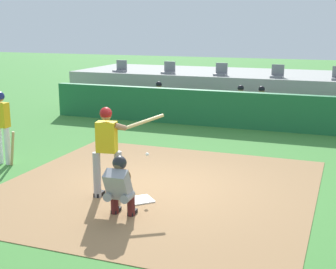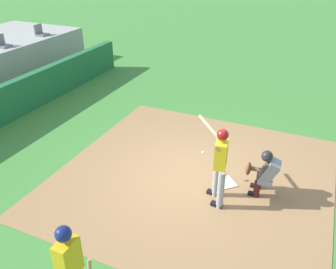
{
  "view_description": "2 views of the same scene",
  "coord_description": "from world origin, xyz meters",
  "px_view_note": "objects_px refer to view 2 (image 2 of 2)",
  "views": [
    {
      "loc": [
        3.59,
        -8.78,
        3.34
      ],
      "look_at": [
        0.0,
        0.7,
        1.0
      ],
      "focal_mm": 51.1,
      "sensor_mm": 36.0,
      "label": 1
    },
    {
      "loc": [
        -6.67,
        -2.3,
        5.03
      ],
      "look_at": [
        0.0,
        0.7,
        1.0
      ],
      "focal_mm": 37.24,
      "sensor_mm": 36.0,
      "label": 2
    }
  ],
  "objects_px": {
    "home_plate": "(225,183)",
    "catcher_crouched": "(264,171)",
    "stadium_seat_5": "(41,32)",
    "on_deck_batter": "(70,267)",
    "batter_at_plate": "(220,161)",
    "stadium_seat_4": "(2,44)"
  },
  "relations": [
    {
      "from": "home_plate",
      "to": "batter_at_plate",
      "type": "bearing_deg",
      "value": 179.06
    },
    {
      "from": "batter_at_plate",
      "to": "on_deck_batter",
      "type": "distance_m",
      "value": 3.65
    },
    {
      "from": "catcher_crouched",
      "to": "stadium_seat_4",
      "type": "relative_size",
      "value": 3.71
    },
    {
      "from": "home_plate",
      "to": "stadium_seat_5",
      "type": "xyz_separation_m",
      "value": [
        5.42,
        10.18,
        1.51
      ]
    },
    {
      "from": "catcher_crouched",
      "to": "stadium_seat_4",
      "type": "xyz_separation_m",
      "value": [
        3.27,
        11.02,
        0.93
      ]
    },
    {
      "from": "catcher_crouched",
      "to": "stadium_seat_5",
      "type": "bearing_deg",
      "value": 63.75
    },
    {
      "from": "on_deck_batter",
      "to": "home_plate",
      "type": "bearing_deg",
      "value": -15.42
    },
    {
      "from": "catcher_crouched",
      "to": "batter_at_plate",
      "type": "bearing_deg",
      "value": 127.68
    },
    {
      "from": "home_plate",
      "to": "catcher_crouched",
      "type": "bearing_deg",
      "value": -91.2
    },
    {
      "from": "home_plate",
      "to": "on_deck_batter",
      "type": "distance_m",
      "value": 4.42
    },
    {
      "from": "catcher_crouched",
      "to": "stadium_seat_5",
      "type": "height_order",
      "value": "stadium_seat_5"
    },
    {
      "from": "stadium_seat_5",
      "to": "batter_at_plate",
      "type": "bearing_deg",
      "value": -120.93
    },
    {
      "from": "catcher_crouched",
      "to": "on_deck_batter",
      "type": "bearing_deg",
      "value": 154.32
    },
    {
      "from": "batter_at_plate",
      "to": "catcher_crouched",
      "type": "height_order",
      "value": "batter_at_plate"
    },
    {
      "from": "batter_at_plate",
      "to": "stadium_seat_4",
      "type": "bearing_deg",
      "value": 68.89
    },
    {
      "from": "batter_at_plate",
      "to": "on_deck_batter",
      "type": "xyz_separation_m",
      "value": [
        -3.47,
        1.13,
        -0.02
      ]
    },
    {
      "from": "on_deck_batter",
      "to": "stadium_seat_4",
      "type": "bearing_deg",
      "value": 50.69
    },
    {
      "from": "batter_at_plate",
      "to": "on_deck_batter",
      "type": "height_order",
      "value": "batter_at_plate"
    },
    {
      "from": "on_deck_batter",
      "to": "stadium_seat_5",
      "type": "bearing_deg",
      "value": 43.37
    },
    {
      "from": "batter_at_plate",
      "to": "stadium_seat_4",
      "type": "distance_m",
      "value": 10.91
    },
    {
      "from": "on_deck_batter",
      "to": "stadium_seat_4",
      "type": "xyz_separation_m",
      "value": [
        7.4,
        9.04,
        0.51
      ]
    },
    {
      "from": "catcher_crouched",
      "to": "on_deck_batter",
      "type": "distance_m",
      "value": 4.6
    }
  ]
}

